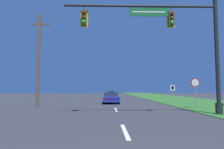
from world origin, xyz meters
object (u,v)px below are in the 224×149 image
at_px(car_ahead, 111,98).
at_px(route_sign_post, 173,90).
at_px(stop_sign, 195,86).
at_px(utility_pole_near, 38,59).
at_px(far_car, 111,93).
at_px(signal_mast, 179,39).

bearing_deg(car_ahead, route_sign_post, -2.40).
xyz_separation_m(stop_sign, utility_pole_near, (-13.60, 1.26, 2.49)).
height_order(far_car, utility_pole_near, utility_pole_near).
bearing_deg(signal_mast, car_ahead, 111.43).
relative_size(signal_mast, stop_sign, 4.03).
bearing_deg(utility_pole_near, far_car, 78.40).
bearing_deg(route_sign_post, far_car, 102.02).
relative_size(stop_sign, route_sign_post, 1.23).
bearing_deg(stop_sign, route_sign_post, 88.64).
bearing_deg(far_car, car_ahead, -91.27).
bearing_deg(utility_pole_near, stop_sign, -5.31).
height_order(far_car, stop_sign, stop_sign).
bearing_deg(route_sign_post, signal_mast, -105.99).
distance_m(stop_sign, route_sign_post, 6.26).
relative_size(far_car, stop_sign, 1.86).
bearing_deg(stop_sign, utility_pole_near, 174.69).
distance_m(car_ahead, route_sign_post, 7.22).
bearing_deg(stop_sign, signal_mast, -124.46).
xyz_separation_m(signal_mast, car_ahead, (-4.18, 10.66, -4.23)).
bearing_deg(car_ahead, stop_sign, -43.08).
xyz_separation_m(car_ahead, utility_pole_near, (-6.60, -5.28, 3.75)).
bearing_deg(car_ahead, far_car, 88.73).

